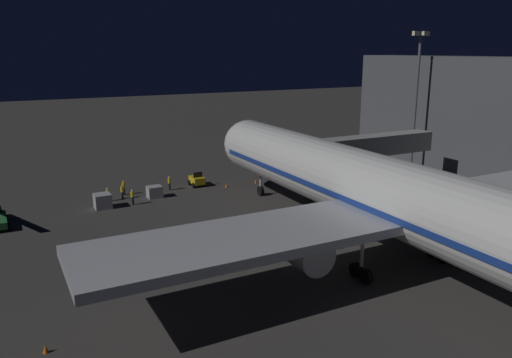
# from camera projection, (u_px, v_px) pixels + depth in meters

# --- Properties ---
(ground_plane) EXTENTS (320.00, 320.00, 0.00)m
(ground_plane) POSITION_uv_depth(u_px,v_px,m) (336.00, 235.00, 49.21)
(ground_plane) COLOR #383533
(airliner_at_gate) EXTENTS (51.59, 65.88, 19.64)m
(airliner_at_gate) POSITION_uv_depth(u_px,v_px,m) (415.00, 206.00, 39.24)
(airliner_at_gate) COLOR silver
(airliner_at_gate) RESTS_ON ground_plane
(jet_bridge) EXTENTS (20.10, 3.40, 7.45)m
(jet_bridge) POSITION_uv_depth(u_px,v_px,m) (356.00, 147.00, 62.15)
(jet_bridge) COLOR #9E9E99
(jet_bridge) RESTS_ON ground_plane
(apron_floodlight_mast) EXTENTS (2.90, 0.50, 20.15)m
(apron_floodlight_mast) POSITION_uv_depth(u_px,v_px,m) (416.00, 94.00, 71.67)
(apron_floodlight_mast) COLOR #59595E
(apron_floodlight_mast) RESTS_ON ground_plane
(baggage_tug_lead) EXTENTS (1.86, 2.41, 1.95)m
(baggage_tug_lead) POSITION_uv_depth(u_px,v_px,m) (197.00, 180.00, 66.92)
(baggage_tug_lead) COLOR yellow
(baggage_tug_lead) RESTS_ON ground_plane
(baggage_container_near_belt) EXTENTS (1.74, 1.51, 1.44)m
(baggage_container_near_belt) POSITION_uv_depth(u_px,v_px,m) (155.00, 192.00, 61.63)
(baggage_container_near_belt) COLOR #B7BABF
(baggage_container_near_belt) RESTS_ON ground_plane
(baggage_container_far_row) EXTENTS (1.83, 1.89, 1.68)m
(baggage_container_far_row) POSITION_uv_depth(u_px,v_px,m) (103.00, 201.00, 57.48)
(baggage_container_far_row) COLOR #B7BABF
(baggage_container_far_row) RESTS_ON ground_plane
(ground_crew_near_nose_gear) EXTENTS (0.40, 0.40, 1.86)m
(ground_crew_near_nose_gear) POSITION_uv_depth(u_px,v_px,m) (124.00, 187.00, 62.67)
(ground_crew_near_nose_gear) COLOR black
(ground_crew_near_nose_gear) RESTS_ON ground_plane
(ground_crew_by_belt_loader) EXTENTS (0.40, 0.40, 1.84)m
(ground_crew_by_belt_loader) POSITION_uv_depth(u_px,v_px,m) (169.00, 182.00, 64.82)
(ground_crew_by_belt_loader) COLOR black
(ground_crew_by_belt_loader) RESTS_ON ground_plane
(ground_crew_marshaller_fwd) EXTENTS (0.40, 0.40, 1.73)m
(ground_crew_marshaller_fwd) POSITION_uv_depth(u_px,v_px,m) (122.00, 191.00, 61.01)
(ground_crew_marshaller_fwd) COLOR black
(ground_crew_marshaller_fwd) RESTS_ON ground_plane
(ground_crew_by_tug) EXTENTS (0.40, 0.40, 1.68)m
(ground_crew_by_tug) POSITION_uv_depth(u_px,v_px,m) (108.00, 194.00, 60.02)
(ground_crew_by_tug) COLOR black
(ground_crew_by_tug) RESTS_ON ground_plane
(ground_crew_walking_aft) EXTENTS (0.40, 0.40, 1.86)m
(ground_crew_walking_aft) POSITION_uv_depth(u_px,v_px,m) (132.00, 196.00, 58.67)
(ground_crew_walking_aft) COLOR black
(ground_crew_walking_aft) RESTS_ON ground_plane
(traffic_cone_nose_port) EXTENTS (0.36, 0.36, 0.55)m
(traffic_cone_nose_port) POSITION_uv_depth(u_px,v_px,m) (256.00, 181.00, 68.36)
(traffic_cone_nose_port) COLOR orange
(traffic_cone_nose_port) RESTS_ON ground_plane
(traffic_cone_nose_starboard) EXTENTS (0.36, 0.36, 0.55)m
(traffic_cone_nose_starboard) POSITION_uv_depth(u_px,v_px,m) (226.00, 185.00, 66.39)
(traffic_cone_nose_starboard) COLOR orange
(traffic_cone_nose_starboard) RESTS_ON ground_plane
(traffic_cone_wingtip_svc_side) EXTENTS (0.36, 0.36, 0.55)m
(traffic_cone_wingtip_svc_side) POSITION_uv_depth(u_px,v_px,m) (46.00, 349.00, 30.10)
(traffic_cone_wingtip_svc_side) COLOR orange
(traffic_cone_wingtip_svc_side) RESTS_ON ground_plane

